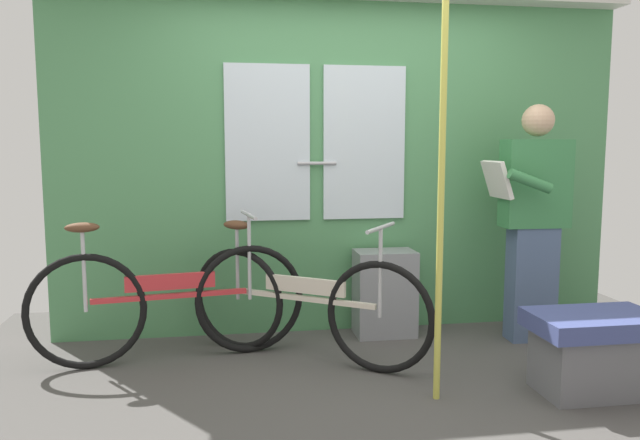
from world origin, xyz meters
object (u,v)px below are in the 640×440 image
trash_bin_by_wall (385,293)px  bicycle_leaning_behind (304,304)px  handrail_pole (441,179)px  bench_seat_corner (594,351)px  bicycle_near_door (170,302)px  passenger_reading_newspaper (533,218)px

trash_bin_by_wall → bicycle_leaning_behind: bearing=-146.1°
handrail_pole → bench_seat_corner: (0.88, -0.06, -0.95)m
trash_bin_by_wall → bench_seat_corner: 1.49m
trash_bin_by_wall → bench_seat_corner: (0.87, -1.21, -0.07)m
trash_bin_by_wall → bench_seat_corner: size_ratio=0.88×
bicycle_near_door → bench_seat_corner: (2.36, -0.90, -0.14)m
bicycle_leaning_behind → passenger_reading_newspaper: 1.71m
bicycle_leaning_behind → handrail_pole: size_ratio=0.59×
bicycle_near_door → passenger_reading_newspaper: passenger_reading_newspaper is taller
trash_bin_by_wall → handrail_pole: bearing=-90.8°
passenger_reading_newspaper → bench_seat_corner: bearing=85.3°
bicycle_near_door → handrail_pole: size_ratio=0.72×
handrail_pole → bicycle_near_door: bearing=150.3°
bicycle_near_door → trash_bin_by_wall: bearing=3.1°
bicycle_leaning_behind → passenger_reading_newspaper: bearing=40.6°
handrail_pole → bicycle_leaning_behind: bearing=131.5°
passenger_reading_newspaper → trash_bin_by_wall: size_ratio=2.67×
passenger_reading_newspaper → trash_bin_by_wall: (-0.98, 0.27, -0.56)m
bicycle_leaning_behind → handrail_pole: bearing=-13.7°
bicycle_leaning_behind → bench_seat_corner: bearing=7.6°
bicycle_near_door → handrail_pole: bearing=-38.3°
trash_bin_by_wall → bench_seat_corner: trash_bin_by_wall is taller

